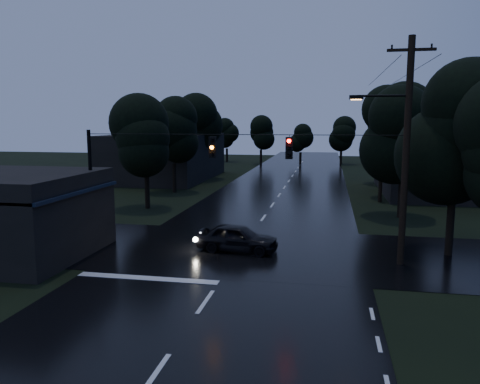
% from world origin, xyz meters
% --- Properties ---
extents(ground, '(160.00, 160.00, 0.00)m').
position_xyz_m(ground, '(0.00, 0.00, 0.00)').
color(ground, black).
rests_on(ground, ground).
extents(main_road, '(12.00, 120.00, 0.02)m').
position_xyz_m(main_road, '(0.00, 30.00, 0.00)').
color(main_road, black).
rests_on(main_road, ground).
extents(cross_street, '(60.00, 9.00, 0.02)m').
position_xyz_m(cross_street, '(0.00, 12.00, 0.00)').
color(cross_street, black).
rests_on(cross_street, ground).
extents(building_far_right, '(10.00, 14.00, 4.40)m').
position_xyz_m(building_far_right, '(14.00, 34.00, 2.20)').
color(building_far_right, black).
rests_on(building_far_right, ground).
extents(building_far_left, '(10.00, 16.00, 5.00)m').
position_xyz_m(building_far_left, '(-14.00, 40.00, 2.50)').
color(building_far_left, black).
rests_on(building_far_left, ground).
extents(utility_pole_main, '(3.50, 0.30, 10.00)m').
position_xyz_m(utility_pole_main, '(7.41, 11.00, 5.26)').
color(utility_pole_main, black).
rests_on(utility_pole_main, ground).
extents(utility_pole_far, '(2.00, 0.30, 7.50)m').
position_xyz_m(utility_pole_far, '(8.30, 28.00, 3.88)').
color(utility_pole_far, black).
rests_on(utility_pole_far, ground).
extents(anchor_pole_left, '(0.18, 0.18, 6.00)m').
position_xyz_m(anchor_pole_left, '(-7.50, 11.00, 3.00)').
color(anchor_pole_left, black).
rests_on(anchor_pole_left, ground).
extents(span_signals, '(15.00, 0.37, 1.12)m').
position_xyz_m(span_signals, '(0.56, 10.99, 5.24)').
color(span_signals, black).
rests_on(span_signals, ground).
extents(tree_corner_near, '(4.48, 4.48, 9.44)m').
position_xyz_m(tree_corner_near, '(10.00, 13.00, 5.99)').
color(tree_corner_near, black).
rests_on(tree_corner_near, ground).
extents(tree_left_a, '(3.92, 3.92, 8.26)m').
position_xyz_m(tree_left_a, '(-9.00, 22.00, 5.24)').
color(tree_left_a, black).
rests_on(tree_left_a, ground).
extents(tree_left_b, '(4.20, 4.20, 8.85)m').
position_xyz_m(tree_left_b, '(-9.60, 30.00, 5.62)').
color(tree_left_b, black).
rests_on(tree_left_b, ground).
extents(tree_left_c, '(4.48, 4.48, 9.44)m').
position_xyz_m(tree_left_c, '(-10.20, 40.00, 5.99)').
color(tree_left_c, black).
rests_on(tree_left_c, ground).
extents(tree_right_a, '(4.20, 4.20, 8.85)m').
position_xyz_m(tree_right_a, '(9.00, 22.00, 5.62)').
color(tree_right_a, black).
rests_on(tree_right_a, ground).
extents(tree_right_b, '(4.48, 4.48, 9.44)m').
position_xyz_m(tree_right_b, '(9.60, 30.00, 5.99)').
color(tree_right_b, black).
rests_on(tree_right_b, ground).
extents(tree_right_c, '(4.76, 4.76, 10.03)m').
position_xyz_m(tree_right_c, '(10.20, 40.00, 6.37)').
color(tree_right_c, black).
rests_on(tree_right_c, ground).
extents(car, '(4.18, 2.02, 1.38)m').
position_xyz_m(car, '(-0.15, 11.74, 0.69)').
color(car, black).
rests_on(car, ground).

